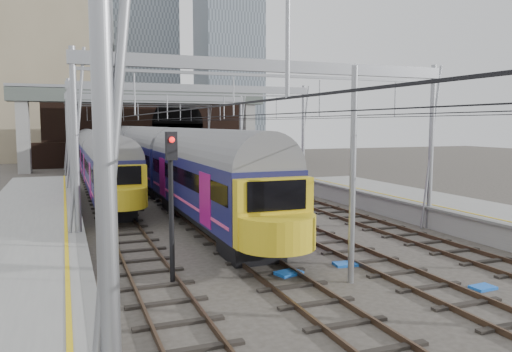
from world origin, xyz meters
name	(u,v)px	position (x,y,z in m)	size (l,w,h in m)	color
ground	(387,303)	(0.00, 0.00, 0.00)	(160.00, 160.00, 0.00)	#38332D
platform_left	(6,301)	(-10.18, 2.50, 0.55)	(4.32, 55.00, 1.12)	gray
tracks	(228,215)	(0.00, 15.00, 0.02)	(14.40, 80.00, 0.22)	#4C3828
overhead_line	(198,103)	(0.00, 21.49, 6.57)	(16.80, 80.00, 8.00)	gray
retaining_wall	(148,130)	(1.40, 51.93, 4.33)	(28.00, 2.75, 9.00)	black
overbridge	(143,105)	(0.00, 46.00, 7.27)	(28.00, 3.00, 9.25)	gray
city_skyline	(136,48)	(2.73, 70.48, 17.09)	(37.50, 27.50, 60.00)	tan
train_main	(138,151)	(-2.00, 36.89, 2.54)	(2.89, 66.79, 4.94)	black
train_second	(94,154)	(-6.00, 36.51, 2.39)	(2.64, 45.80, 4.59)	black
signal_near_left	(171,189)	(-5.45, 4.00, 3.11)	(0.37, 0.47, 4.93)	black
equip_cover_a	(288,273)	(-1.53, 3.54, 0.05)	(0.89, 0.63, 0.10)	blue
equip_cover_b	(345,264)	(0.88, 3.78, 0.05)	(0.82, 0.58, 0.10)	blue
equip_cover_c	(483,287)	(3.56, -0.05, 0.04)	(0.74, 0.52, 0.09)	blue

